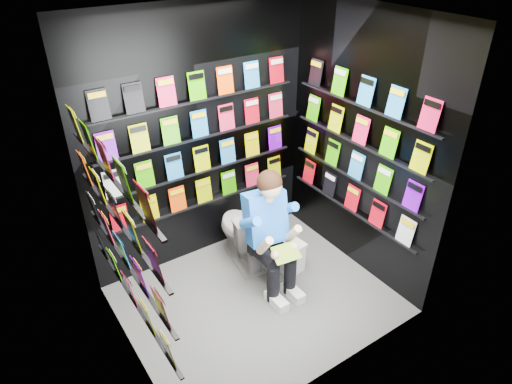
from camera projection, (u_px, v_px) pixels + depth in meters
floor at (256, 299)px, 4.42m from camera, size 2.40×2.40×0.00m
ceiling at (256, 16)px, 3.08m from camera, size 2.40×2.40×0.00m
wall_back at (199, 141)px, 4.46m from camera, size 2.40×0.04×2.60m
wall_front at (340, 245)px, 3.04m from camera, size 2.40×0.04×2.60m
wall_left at (114, 231)px, 3.17m from camera, size 0.04×2.00×2.60m
wall_right at (361, 148)px, 4.32m from camera, size 0.04×2.00×2.60m
comics_back at (201, 142)px, 4.43m from camera, size 2.10×0.06×1.37m
comics_left at (118, 229)px, 3.18m from camera, size 0.06×1.70×1.37m
comics_right at (359, 148)px, 4.31m from camera, size 0.06×1.70×1.37m
toilet at (243, 232)px, 4.74m from camera, size 0.52×0.80×0.73m
longbox at (284, 253)px, 4.78m from camera, size 0.27×0.43×0.31m
longbox_lid at (284, 240)px, 4.69m from camera, size 0.29×0.46×0.03m
reader at (264, 217)px, 4.26m from camera, size 0.62×0.82×1.39m
held_comic at (286, 253)px, 4.11m from camera, size 0.27×0.18×0.11m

